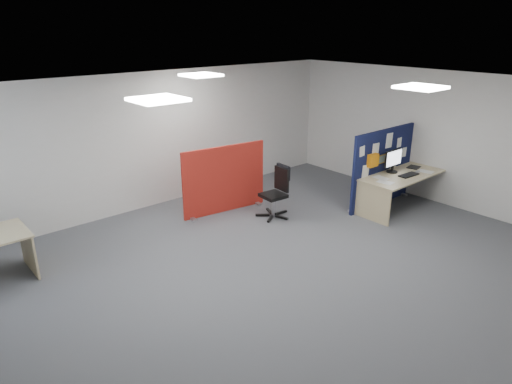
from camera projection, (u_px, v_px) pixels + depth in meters
floor at (272, 266)px, 7.10m from camera, size 9.00×9.00×0.00m
ceiling at (275, 90)px, 6.17m from camera, size 9.00×7.00×0.02m
wall_back at (155, 140)px, 9.12m from camera, size 9.00×0.02×2.70m
wall_right at (433, 137)px, 9.39m from camera, size 0.02×7.00×2.70m
ceiling_lights at (261, 86)px, 6.85m from camera, size 4.10×4.10×0.04m
navy_divider at (382, 167)px, 9.28m from camera, size 1.92×0.30×1.59m
main_desk at (399, 181)px, 9.18m from camera, size 1.96×0.87×0.73m
monitor_main at (393, 160)px, 9.11m from camera, size 0.53×0.22×0.47m
keyboard at (409, 175)px, 8.99m from camera, size 0.46×0.21×0.02m
mouse at (417, 172)px, 9.17m from camera, size 0.11×0.07×0.03m
paper_tray at (414, 167)px, 9.50m from camera, size 0.32×0.27×0.01m
red_divider at (224, 180)px, 8.97m from camera, size 1.78×0.30×1.34m
office_chair at (277, 188)px, 8.78m from camera, size 0.64×0.66×1.00m
desk_papers at (398, 177)px, 8.90m from camera, size 1.44×0.67×0.00m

